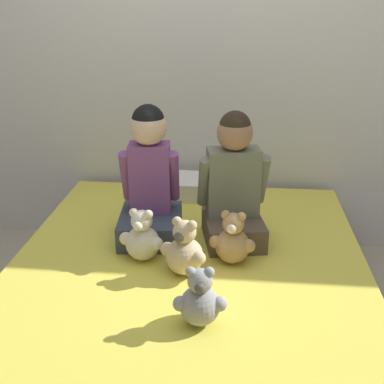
% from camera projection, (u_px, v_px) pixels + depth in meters
% --- Properties ---
extents(ground_plane, '(14.00, 14.00, 0.00)m').
position_uv_depth(ground_plane, '(189.00, 332.00, 2.41)').
color(ground_plane, '#B2A899').
extents(wall_behind_bed, '(8.00, 0.06, 2.50)m').
position_uv_depth(wall_behind_bed, '(206.00, 51.00, 2.88)').
color(wall_behind_bed, silver).
rests_on(wall_behind_bed, ground_plane).
extents(bed, '(1.67, 1.91, 0.42)m').
position_uv_depth(bed, '(189.00, 298.00, 2.33)').
color(bed, brown).
rests_on(bed, ground_plane).
extents(child_on_left, '(0.34, 0.38, 0.68)m').
position_uv_depth(child_on_left, '(150.00, 183.00, 2.39)').
color(child_on_left, '#384251').
rests_on(child_on_left, bed).
extents(child_on_right, '(0.37, 0.37, 0.65)m').
position_uv_depth(child_on_right, '(234.00, 186.00, 2.35)').
color(child_on_right, brown).
rests_on(child_on_right, bed).
extents(teddy_bear_held_by_left_child, '(0.21, 0.16, 0.26)m').
position_uv_depth(teddy_bear_held_by_left_child, '(142.00, 239.00, 2.22)').
color(teddy_bear_held_by_left_child, silver).
rests_on(teddy_bear_held_by_left_child, bed).
extents(teddy_bear_held_by_right_child, '(0.21, 0.16, 0.26)m').
position_uv_depth(teddy_bear_held_by_right_child, '(233.00, 241.00, 2.20)').
color(teddy_bear_held_by_right_child, tan).
rests_on(teddy_bear_held_by_right_child, bed).
extents(teddy_bear_between_children, '(0.21, 0.17, 0.27)m').
position_uv_depth(teddy_bear_between_children, '(184.00, 251.00, 2.11)').
color(teddy_bear_between_children, '#D1B78E').
rests_on(teddy_bear_between_children, bed).
extents(teddy_bear_at_foot_of_bed, '(0.20, 0.15, 0.24)m').
position_uv_depth(teddy_bear_at_foot_of_bed, '(200.00, 300.00, 1.79)').
color(teddy_bear_at_foot_of_bed, '#939399').
rests_on(teddy_bear_at_foot_of_bed, bed).
extents(pillow_at_headboard, '(0.48, 0.27, 0.11)m').
position_uv_depth(pillow_at_headboard, '(202.00, 187.00, 2.96)').
color(pillow_at_headboard, white).
rests_on(pillow_at_headboard, bed).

